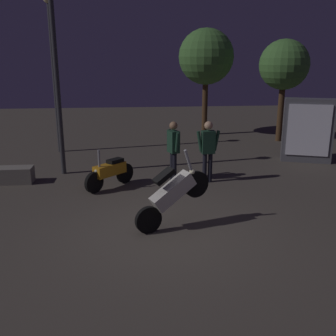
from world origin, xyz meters
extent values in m
plane|color=#4C443D|center=(0.00, 0.00, 0.00)|extent=(40.00, 40.00, 0.00)
cylinder|color=black|center=(-0.36, -0.03, 0.28)|extent=(0.56, 0.30, 0.56)
cylinder|color=black|center=(0.66, 0.38, 0.86)|extent=(0.56, 0.30, 0.56)
cube|color=beige|center=(0.15, 0.17, 0.80)|extent=(1.01, 0.64, 0.76)
cube|color=black|center=(-0.03, 0.10, 1.15)|extent=(0.49, 0.38, 0.32)
cylinder|color=gray|center=(0.48, 0.31, 1.41)|extent=(0.21, 0.13, 0.44)
sphere|color=#F2EABF|center=(0.57, 0.34, 1.14)|extent=(0.12, 0.12, 0.12)
cylinder|color=black|center=(-0.86, 3.26, 0.28)|extent=(0.47, 0.46, 0.56)
cylinder|color=black|center=(-1.64, 2.49, 0.28)|extent=(0.47, 0.46, 0.56)
cube|color=orange|center=(-1.25, 2.88, 0.51)|extent=(0.89, 0.88, 0.30)
cube|color=black|center=(-1.11, 3.02, 0.71)|extent=(0.48, 0.48, 0.10)
cylinder|color=gray|center=(-1.50, 2.63, 0.89)|extent=(0.08, 0.08, 0.45)
sphere|color=#F2EABF|center=(-1.57, 2.56, 0.56)|extent=(0.12, 0.12, 0.12)
cylinder|color=black|center=(1.53, 3.10, 0.42)|extent=(0.12, 0.12, 0.84)
cylinder|color=black|center=(1.37, 3.08, 0.42)|extent=(0.12, 0.12, 0.84)
cube|color=#1E3F2D|center=(1.45, 3.09, 1.15)|extent=(0.38, 0.27, 0.63)
sphere|color=tan|center=(1.45, 3.09, 1.61)|extent=(0.23, 0.23, 0.23)
cylinder|color=#1E3F2D|center=(1.69, 3.11, 1.19)|extent=(0.19, 0.11, 0.57)
cylinder|color=#1E3F2D|center=(1.21, 3.07, 1.19)|extent=(0.19, 0.11, 0.57)
cylinder|color=black|center=(0.54, 3.27, 0.41)|extent=(0.12, 0.12, 0.82)
cylinder|color=black|center=(0.49, 3.42, 0.41)|extent=(0.12, 0.12, 0.82)
cube|color=#1E3F2D|center=(0.52, 3.35, 1.13)|extent=(0.35, 0.42, 0.61)
sphere|color=#9E7251|center=(0.52, 3.35, 1.58)|extent=(0.23, 0.23, 0.23)
cylinder|color=#1E3F2D|center=(0.59, 3.12, 1.16)|extent=(0.15, 0.20, 0.56)
cylinder|color=#1E3F2D|center=(0.44, 3.57, 1.16)|extent=(0.15, 0.20, 0.56)
cylinder|color=#38383D|center=(-3.30, 7.23, 2.58)|extent=(0.14, 0.14, 5.16)
cylinder|color=#38383D|center=(-2.71, 4.35, 2.47)|extent=(0.14, 0.14, 4.94)
cylinder|color=#4C331E|center=(2.63, 9.87, 1.29)|extent=(0.24, 0.24, 2.57)
sphere|color=#477A38|center=(2.63, 9.87, 3.40)|extent=(2.36, 2.36, 2.36)
cylinder|color=#4C331E|center=(5.50, 8.31, 1.20)|extent=(0.24, 0.24, 2.40)
sphere|color=#477A38|center=(5.50, 8.31, 3.10)|extent=(1.98, 1.98, 1.98)
cube|color=#595960|center=(5.19, 5.04, 1.05)|extent=(1.68, 0.99, 2.10)
cube|color=white|center=(5.10, 4.78, 1.10)|extent=(1.29, 0.47, 1.68)
camera|label=1|loc=(-0.66, -7.24, 3.44)|focal=41.71mm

